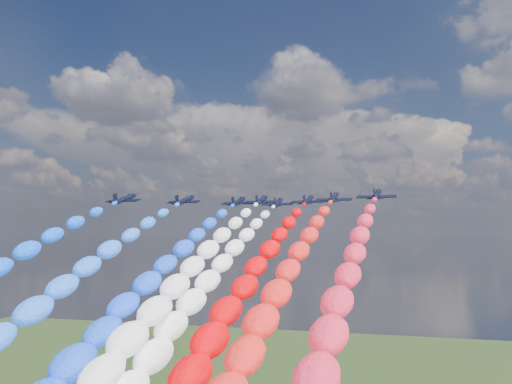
% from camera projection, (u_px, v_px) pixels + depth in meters
% --- Properties ---
extents(jet_0, '(10.20, 13.59, 5.99)m').
position_uv_depth(jet_0, '(124.00, 199.00, 166.06)').
color(jet_0, black).
extents(jet_1, '(10.41, 13.73, 5.99)m').
position_uv_depth(jet_1, '(185.00, 200.00, 173.09)').
color(jet_1, black).
extents(trail_1, '(6.91, 121.15, 51.69)m').
position_uv_depth(trail_1, '(46.00, 312.00, 112.05)').
color(trail_1, blue).
extents(jet_2, '(9.82, 13.32, 5.99)m').
position_uv_depth(jet_2, '(238.00, 202.00, 180.84)').
color(jet_2, black).
extents(trail_2, '(6.91, 121.15, 51.69)m').
position_uv_depth(trail_2, '(136.00, 307.00, 119.80)').
color(trail_2, blue).
extents(jet_3, '(9.74, 13.25, 5.99)m').
position_uv_depth(jet_3, '(261.00, 200.00, 173.29)').
color(jet_3, black).
extents(trail_3, '(6.91, 121.15, 51.69)m').
position_uv_depth(trail_3, '(165.00, 312.00, 112.24)').
color(trail_3, white).
extents(jet_4, '(10.31, 13.66, 5.99)m').
position_uv_depth(jet_4, '(278.00, 203.00, 186.77)').
color(jet_4, black).
extents(trail_4, '(6.91, 121.15, 51.69)m').
position_uv_depth(trail_4, '(200.00, 303.00, 125.72)').
color(trail_4, white).
extents(jet_5, '(9.88, 13.36, 5.99)m').
position_uv_depth(jet_5, '(308.00, 200.00, 172.34)').
color(jet_5, black).
extents(trail_5, '(6.91, 121.15, 51.69)m').
position_uv_depth(trail_5, '(236.00, 312.00, 111.30)').
color(trail_5, '#E70208').
extents(jet_6, '(9.84, 13.33, 5.99)m').
position_uv_depth(jet_6, '(334.00, 198.00, 160.37)').
color(jet_6, black).
extents(trail_6, '(6.91, 121.15, 51.69)m').
position_uv_depth(trail_6, '(269.00, 322.00, 99.32)').
color(trail_6, red).
extents(jet_7, '(9.87, 13.35, 5.99)m').
position_uv_depth(jet_7, '(377.00, 195.00, 147.31)').
color(jet_7, black).
extents(trail_7, '(6.91, 121.15, 51.69)m').
position_uv_depth(trail_7, '(333.00, 336.00, 86.26)').
color(trail_7, '#EC2440').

